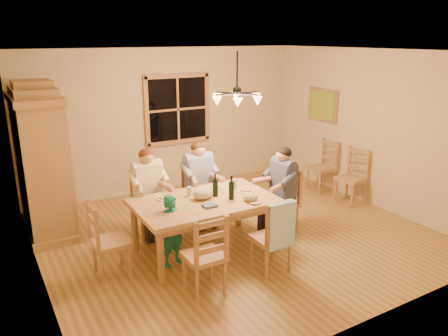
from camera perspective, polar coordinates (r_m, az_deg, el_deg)
floor at (r=6.73m, az=1.55°, el=-8.59°), size 5.50×5.50×0.00m
ceiling at (r=6.08m, az=1.75°, el=15.03°), size 5.50×5.00×0.02m
wall_back at (r=8.45m, az=-7.37°, el=6.20°), size 5.50×0.02×2.70m
wall_left at (r=5.41m, az=-23.97°, el=-1.22°), size 0.02×5.00×2.70m
wall_right at (r=8.04m, az=18.62°, el=4.91°), size 0.02×5.00×2.70m
window at (r=8.46m, az=-6.08°, el=7.64°), size 1.30×0.06×1.30m
painting at (r=8.79m, az=12.75°, el=7.99°), size 0.06×0.78×0.64m
chandelier at (r=6.13m, az=1.70°, el=9.21°), size 0.77×0.68×0.71m
armoire at (r=7.01m, az=-22.63°, el=0.35°), size 0.66×1.40×2.30m
dining_table at (r=5.98m, az=-2.56°, el=-5.06°), size 1.90×1.17×0.76m
chair_far_left at (r=6.71m, az=-9.68°, el=-6.11°), size 0.44×0.42×0.99m
chair_far_right at (r=7.01m, az=-3.22°, el=-4.85°), size 0.44×0.42×0.99m
chair_near_left at (r=5.23m, az=-2.61°, el=-12.86°), size 0.44×0.42×0.99m
chair_near_right at (r=5.67m, az=6.07°, el=-10.44°), size 0.44×0.42×0.99m
chair_end_left at (r=5.71m, az=-14.52°, el=-10.70°), size 0.42×0.44×0.99m
chair_end_right at (r=6.78m, az=7.45°, el=-5.77°), size 0.42×0.44×0.99m
adult_woman at (r=6.52m, az=-9.92°, el=-1.75°), size 0.40×0.42×0.87m
adult_plaid_man at (r=6.83m, az=-3.29°, el=-0.65°), size 0.40×0.42×0.87m
adult_slate_man at (r=6.59m, az=7.62°, el=-1.44°), size 0.42×0.40×0.87m
towel at (r=5.36m, az=7.39°, el=-7.45°), size 0.38×0.10×0.58m
wine_bottle_a at (r=6.03m, az=-1.15°, el=-2.20°), size 0.08×0.08×0.33m
wine_bottle_b at (r=5.93m, az=0.99°, el=-2.54°), size 0.08×0.08×0.33m
plate_woman at (r=6.04m, az=-7.68°, el=-3.90°), size 0.26×0.26×0.02m
plate_plaid at (r=6.39m, az=-1.11°, el=-2.56°), size 0.26×0.26×0.02m
plate_slate at (r=6.26m, az=2.82°, el=-2.98°), size 0.26×0.26×0.02m
wine_glass_a at (r=6.07m, az=-4.56°, el=-3.08°), size 0.06×0.06×0.14m
wine_glass_b at (r=6.36m, az=1.45°, el=-2.08°), size 0.06×0.06×0.14m
cap at (r=5.90m, az=3.47°, el=-3.80°), size 0.20×0.20×0.11m
napkin at (r=5.71m, az=-1.88°, el=-4.93°), size 0.18×0.14×0.03m
cloth_bundle at (r=5.96m, az=-2.83°, el=-3.35°), size 0.28×0.22×0.15m
child at (r=5.74m, az=-6.76°, el=-8.12°), size 0.40×0.32×0.96m
chair_spare_front at (r=8.14m, az=16.10°, el=-2.38°), size 0.48×0.49×0.99m
chair_spare_back at (r=8.65m, az=12.51°, el=-0.98°), size 0.43×0.45×0.99m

